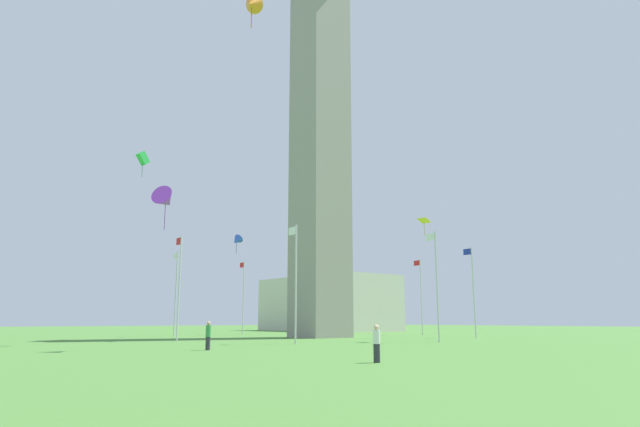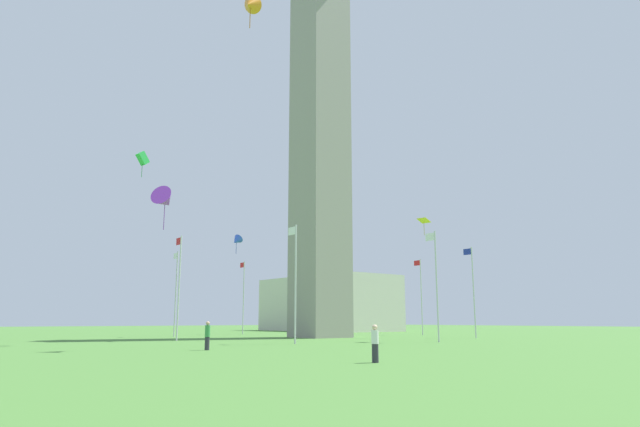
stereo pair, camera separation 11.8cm
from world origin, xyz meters
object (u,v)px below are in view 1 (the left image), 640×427
Objects in this scene: kite_purple_delta at (166,200)px; flagpole_e at (179,283)px; kite_yellow_diamond at (424,221)px; person_green_shirt at (208,336)px; flagpole_se at (296,278)px; obelisk_monument at (320,131)px; person_white_shirt at (377,344)px; kite_green_box at (143,158)px; flagpole_nw at (334,295)px; distant_building at (327,304)px; flagpole_n at (243,294)px; kite_orange_delta at (252,4)px; kite_blue_delta at (236,241)px; flagpole_w at (421,293)px; flagpole_sw at (473,288)px; flagpole_s at (436,281)px; flagpole_ne at (176,290)px.

flagpole_e is at bearing -28.29° from kite_purple_delta.
person_green_shirt is at bearing 93.09° from kite_yellow_diamond.
flagpole_se is 3.28× the size of kite_purple_delta.
person_white_shirt is (-29.31, 19.90, -22.15)m from obelisk_monument.
flagpole_se is 15.96m from kite_green_box.
distant_building is at bearing -36.33° from flagpole_nw.
obelisk_monument is at bearing -90.18° from flagpole_e.
kite_orange_delta is at bearing 149.67° from flagpole_n.
kite_blue_delta is at bearing 38.26° from kite_yellow_diamond.
distant_building is (40.97, -46.67, -5.07)m from kite_purple_delta.
kite_orange_delta is (-10.16, 3.48, 16.32)m from person_green_shirt.
kite_blue_delta is 1.25× the size of kite_yellow_diamond.
flagpole_w is 39.09m from kite_green_box.
kite_yellow_diamond is 28.41m from kite_orange_delta.
flagpole_n is 5.05× the size of kite_orange_delta.
flagpole_sw is 1.00× the size of flagpole_w.
kite_orange_delta is at bearing 172.37° from kite_green_box.
flagpole_w is (-0.00, -32.24, 0.00)m from flagpole_e.
person_white_shirt is at bearing 172.67° from flagpole_e.
flagpole_n reaches higher than person_green_shirt.
flagpole_s is 19.58m from kite_blue_delta.
flagpole_se is 22.80m from flagpole_sw.
flagpole_s is 1.00× the size of flagpole_w.
flagpole_sw is (4.72, -11.40, 0.00)m from flagpole_s.
flagpole_ne is 5.05× the size of kite_orange_delta.
flagpole_e is at bearing 22.50° from flagpole_se.
kite_orange_delta reaches higher than flagpole_ne.
person_green_shirt is 0.91× the size of kite_blue_delta.
flagpole_sw is 41.02m from distant_building.
flagpole_n is 49.89m from kite_orange_delta.
kite_purple_delta is at bearing 92.93° from flagpole_sw.
kite_orange_delta reaches higher than kite_blue_delta.
flagpole_e is at bearing 52.76° from person_green_shirt.
flagpole_nw is 4.34× the size of kite_green_box.
flagpole_ne is 41.11m from kite_orange_delta.
flagpole_s is at bearing -21.57° from person_green_shirt.
kite_purple_delta is 14.68m from kite_orange_delta.
flagpole_n and flagpole_w have the same top height.
kite_orange_delta is (-37.06, 35.85, 12.08)m from flagpole_nw.
obelisk_monument is at bearing -89.57° from kite_blue_delta.
person_white_shirt is 17.40m from kite_orange_delta.
flagpole_e is 1.00× the size of flagpole_sw.
kite_blue_delta is (29.23, -9.46, 8.62)m from person_white_shirt.
flagpole_nw reaches higher than person_white_shirt.
kite_green_box is at bearing 146.45° from flagpole_ne.
person_white_shirt is 1.07× the size of kite_yellow_diamond.
flagpole_w is at bearing -89.82° from obelisk_monument.
kite_orange_delta is at bearing 136.33° from obelisk_monument.
obelisk_monument is 40.83m from distant_building.
flagpole_e and flagpole_s have the same top height.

